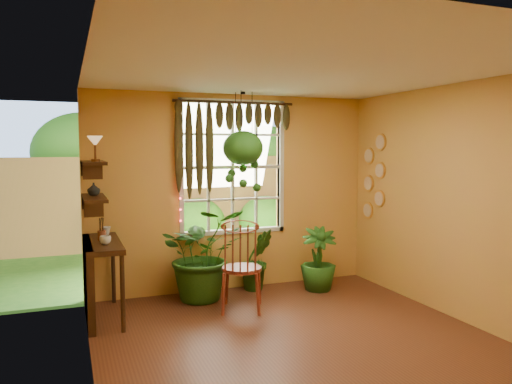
# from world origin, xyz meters

# --- Properties ---
(floor) EXTENTS (4.50, 4.50, 0.00)m
(floor) POSITION_xyz_m (0.00, 0.00, 0.00)
(floor) COLOR #572A18
(floor) RESTS_ON ground
(ceiling) EXTENTS (4.50, 4.50, 0.00)m
(ceiling) POSITION_xyz_m (0.00, 0.00, 2.70)
(ceiling) COLOR white
(ceiling) RESTS_ON wall_back
(wall_back) EXTENTS (4.00, 0.00, 4.00)m
(wall_back) POSITION_xyz_m (0.00, 2.25, 1.35)
(wall_back) COLOR #D69249
(wall_back) RESTS_ON floor
(wall_left) EXTENTS (0.00, 4.50, 4.50)m
(wall_left) POSITION_xyz_m (-2.00, 0.00, 1.35)
(wall_left) COLOR #D69249
(wall_left) RESTS_ON floor
(wall_right) EXTENTS (0.00, 4.50, 4.50)m
(wall_right) POSITION_xyz_m (2.00, 0.00, 1.35)
(wall_right) COLOR #D69249
(wall_right) RESTS_ON floor
(window) EXTENTS (1.52, 0.10, 1.86)m
(window) POSITION_xyz_m (0.00, 2.28, 1.70)
(window) COLOR silver
(window) RESTS_ON wall_back
(valance_vine) EXTENTS (1.70, 0.12, 1.10)m
(valance_vine) POSITION_xyz_m (-0.08, 2.16, 2.28)
(valance_vine) COLOR #341E0E
(valance_vine) RESTS_ON window
(string_lights) EXTENTS (0.03, 0.03, 1.54)m
(string_lights) POSITION_xyz_m (-0.76, 2.19, 1.75)
(string_lights) COLOR #FF2633
(string_lights) RESTS_ON window
(wall_plates) EXTENTS (0.04, 0.32, 1.10)m
(wall_plates) POSITION_xyz_m (1.98, 1.79, 1.55)
(wall_plates) COLOR #FCF3CE
(wall_plates) RESTS_ON wall_right
(counter_ledge) EXTENTS (0.40, 1.20, 0.90)m
(counter_ledge) POSITION_xyz_m (-1.91, 1.60, 0.55)
(counter_ledge) COLOR #341E0E
(counter_ledge) RESTS_ON floor
(shelf_lower) EXTENTS (0.25, 0.90, 0.04)m
(shelf_lower) POSITION_xyz_m (-1.88, 1.60, 1.40)
(shelf_lower) COLOR #341E0E
(shelf_lower) RESTS_ON wall_left
(shelf_upper) EXTENTS (0.25, 0.90, 0.04)m
(shelf_upper) POSITION_xyz_m (-1.88, 1.60, 1.80)
(shelf_upper) COLOR #341E0E
(shelf_upper) RESTS_ON wall_left
(backyard) EXTENTS (14.00, 10.00, 12.00)m
(backyard) POSITION_xyz_m (0.24, 6.87, 1.28)
(backyard) COLOR #205418
(backyard) RESTS_ON ground
(windsor_chair) EXTENTS (0.64, 0.65, 1.30)m
(windsor_chair) POSITION_xyz_m (-0.22, 1.27, 0.38)
(windsor_chair) COLOR maroon
(windsor_chair) RESTS_ON floor
(potted_plant_left) EXTENTS (1.15, 1.02, 1.21)m
(potted_plant_left) POSITION_xyz_m (-0.54, 1.87, 0.60)
(potted_plant_left) COLOR #134412
(potted_plant_left) RESTS_ON floor
(potted_plant_mid) EXTENTS (0.48, 0.39, 0.85)m
(potted_plant_mid) POSITION_xyz_m (0.27, 2.05, 0.43)
(potted_plant_mid) COLOR #134412
(potted_plant_mid) RESTS_ON floor
(potted_plant_right) EXTENTS (0.60, 0.60, 0.87)m
(potted_plant_right) POSITION_xyz_m (1.06, 1.73, 0.44)
(potted_plant_right) COLOR #134412
(potted_plant_right) RESTS_ON floor
(hanging_basket) EXTENTS (0.53, 0.53, 1.33)m
(hanging_basket) POSITION_xyz_m (0.02, 1.90, 1.91)
(hanging_basket) COLOR black
(hanging_basket) RESTS_ON ceiling
(cup_a) EXTENTS (0.14, 0.14, 0.10)m
(cup_a) POSITION_xyz_m (-1.78, 1.38, 0.95)
(cup_a) COLOR silver
(cup_a) RESTS_ON counter_ledge
(cup_b) EXTENTS (0.12, 0.12, 0.10)m
(cup_b) POSITION_xyz_m (-1.72, 2.04, 0.95)
(cup_b) COLOR beige
(cup_b) RESTS_ON counter_ledge
(brush_jar) EXTENTS (0.09, 0.09, 0.34)m
(brush_jar) POSITION_xyz_m (-1.80, 1.66, 1.03)
(brush_jar) COLOR brown
(brush_jar) RESTS_ON counter_ledge
(shelf_vase) EXTENTS (0.18, 0.18, 0.15)m
(shelf_vase) POSITION_xyz_m (-1.87, 1.73, 1.49)
(shelf_vase) COLOR #B2AD99
(shelf_vase) RESTS_ON shelf_lower
(tiffany_lamp) EXTENTS (0.17, 0.17, 0.28)m
(tiffany_lamp) POSITION_xyz_m (-1.86, 1.37, 2.02)
(tiffany_lamp) COLOR #593219
(tiffany_lamp) RESTS_ON shelf_upper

